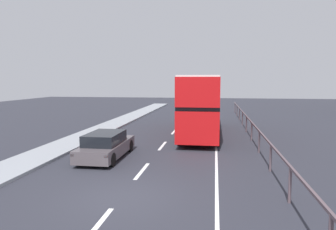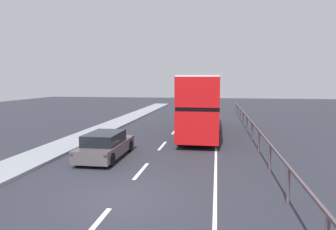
{
  "view_description": "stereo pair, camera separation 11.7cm",
  "coord_description": "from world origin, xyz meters",
  "views": [
    {
      "loc": [
        3.09,
        -9.73,
        3.91
      ],
      "look_at": [
        0.1,
        9.74,
        1.7
      ],
      "focal_mm": 32.86,
      "sensor_mm": 36.0,
      "label": 1
    },
    {
      "loc": [
        3.2,
        -9.71,
        3.91
      ],
      "look_at": [
        0.1,
        9.74,
        1.7
      ],
      "focal_mm": 32.86,
      "sensor_mm": 36.0,
      "label": 2
    }
  ],
  "objects": [
    {
      "name": "ground_plane",
      "position": [
        0.0,
        0.0,
        -0.05
      ],
      "size": [
        73.06,
        120.0,
        0.1
      ],
      "primitive_type": "cube",
      "color": "#292A32"
    },
    {
      "name": "lane_paint_markings",
      "position": [
        1.95,
        8.68,
        0.0
      ],
      "size": [
        3.34,
        46.0,
        0.01
      ],
      "color": "silver",
      "rests_on": "ground"
    },
    {
      "name": "bridge_side_railing",
      "position": [
        5.5,
        9.0,
        0.97
      ],
      "size": [
        0.1,
        42.0,
        1.21
      ],
      "color": "#55444A",
      "rests_on": "ground"
    },
    {
      "name": "double_decker_bus_red",
      "position": [
        2.13,
        12.65,
        2.26
      ],
      "size": [
        2.56,
        11.36,
        4.21
      ],
      "rotation": [
        0.0,
        0.0,
        0.0
      ],
      "color": "red",
      "rests_on": "ground"
    },
    {
      "name": "hatchback_car_near",
      "position": [
        -2.33,
        4.88,
        0.64
      ],
      "size": [
        1.82,
        4.48,
        1.32
      ],
      "rotation": [
        0.0,
        0.0,
        0.01
      ],
      "color": "#4E464B",
      "rests_on": "ground"
    }
  ]
}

